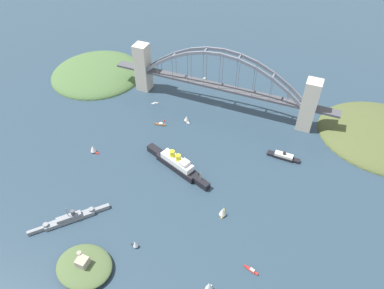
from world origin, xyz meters
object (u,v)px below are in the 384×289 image
object	(u,v)px
naval_cruiser	(70,218)
small_boat_7	(223,212)
harbor_arch_bridge	(220,84)
ocean_liner	(177,164)
small_boat_2	(135,244)
small_boat_1	(209,286)
small_boat_5	(187,119)
harbor_ferry_steamer	(283,156)
seaplane_taxiing_near_bridge	(203,80)
small_boat_4	(160,124)
fort_island_mid_harbor	(84,266)
small_boat_3	(251,270)
channel_marker_buoy	(164,120)
small_boat_6	(93,149)
small_boat_0	(155,103)

from	to	relation	value
naval_cruiser	small_boat_7	xyz separation A→B (m)	(-112.16, -52.61, 2.16)
harbor_arch_bridge	ocean_liner	bearing A→B (deg)	88.07
small_boat_2	small_boat_1	bearing A→B (deg)	170.91
small_boat_5	small_boat_7	size ratio (longest dim) A/B	0.79
naval_cruiser	harbor_ferry_steamer	bearing A→B (deg)	-136.10
ocean_liner	small_boat_2	distance (m)	87.64
seaplane_taxiing_near_bridge	small_boat_4	xyz separation A→B (m)	(11.17, 94.56, -1.14)
fort_island_mid_harbor	small_boat_5	world-z (taller)	fort_island_mid_harbor
naval_cruiser	small_boat_3	xyz separation A→B (m)	(-147.80, -14.44, -1.87)
harbor_arch_bridge	seaplane_taxiing_near_bridge	bearing A→B (deg)	-48.49
channel_marker_buoy	small_boat_7	bearing A→B (deg)	136.83
naval_cruiser	seaplane_taxiing_near_bridge	size ratio (longest dim) A/B	4.82
fort_island_mid_harbor	small_boat_2	xyz separation A→B (m)	(-25.17, -30.27, 0.22)
fort_island_mid_harbor	small_boat_6	xyz separation A→B (m)	(64.15, -106.25, 0.75)
small_boat_2	small_boat_5	size ratio (longest dim) A/B	1.03
harbor_arch_bridge	small_boat_4	world-z (taller)	harbor_arch_bridge
small_boat_1	naval_cruiser	bearing A→B (deg)	-5.04
small_boat_7	small_boat_5	bearing A→B (deg)	-53.10
fort_island_mid_harbor	small_boat_4	size ratio (longest dim) A/B	3.32
small_boat_0	channel_marker_buoy	size ratio (longest dim) A/B	2.57
fort_island_mid_harbor	small_boat_4	world-z (taller)	fort_island_mid_harbor
harbor_ferry_steamer	channel_marker_buoy	size ratio (longest dim) A/B	11.45
harbor_ferry_steamer	channel_marker_buoy	world-z (taller)	harbor_ferry_steamer
channel_marker_buoy	small_boat_2	bearing A→B (deg)	107.84
ocean_liner	fort_island_mid_harbor	bearing A→B (deg)	80.38
fort_island_mid_harbor	small_boat_4	distance (m)	170.33
small_boat_2	small_boat_6	size ratio (longest dim) A/B	0.85
small_boat_3	channel_marker_buoy	world-z (taller)	channel_marker_buoy
small_boat_2	small_boat_3	world-z (taller)	small_boat_2
channel_marker_buoy	harbor_ferry_steamer	bearing A→B (deg)	177.24
small_boat_2	small_boat_3	size ratio (longest dim) A/B	0.73
small_boat_7	small_boat_4	bearing A→B (deg)	-40.64
small_boat_2	channel_marker_buoy	world-z (taller)	small_boat_2
naval_cruiser	small_boat_1	bearing A→B (deg)	174.96
small_boat_1	fort_island_mid_harbor	bearing A→B (deg)	12.75
small_boat_2	fort_island_mid_harbor	bearing A→B (deg)	50.25
small_boat_2	small_boat_6	world-z (taller)	small_boat_6
small_boat_2	small_boat_4	world-z (taller)	small_boat_2
small_boat_4	small_boat_7	xyz separation A→B (m)	(-99.15, 85.11, 4.02)
small_boat_6	naval_cruiser	bearing A→B (deg)	110.76
naval_cruiser	small_boat_2	distance (m)	60.84
small_boat_5	small_boat_6	size ratio (longest dim) A/B	0.82
naval_cruiser	seaplane_taxiing_near_bridge	distance (m)	233.54
ocean_liner	small_boat_5	bearing A→B (deg)	-73.94
ocean_liner	small_boat_2	bearing A→B (deg)	93.41
small_boat_4	ocean_liner	bearing A→B (deg)	129.84
small_boat_6	small_boat_2	bearing A→B (deg)	139.62
small_boat_0	small_boat_2	distance (m)	183.67
small_boat_5	channel_marker_buoy	bearing A→B (deg)	21.61
ocean_liner	fort_island_mid_harbor	size ratio (longest dim) A/B	1.76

